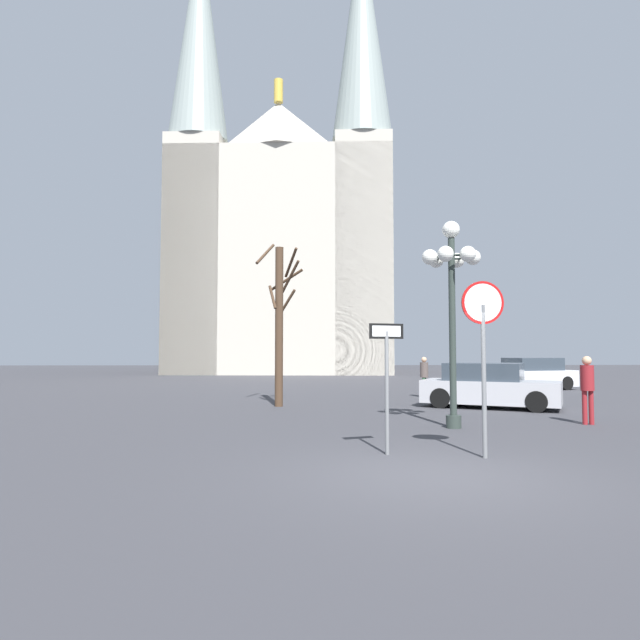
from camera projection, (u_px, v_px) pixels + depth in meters
ground_plane at (433, 475)px, 8.07m from camera, size 120.00×120.00×0.00m
cathedral at (283, 234)px, 46.16m from camera, size 18.26×14.41×37.39m
stop_sign at (483, 334)px, 9.49m from camera, size 0.75×0.08×3.05m
one_way_arrow_sign at (387, 369)px, 9.77m from camera, size 0.65×0.25×2.32m
street_lamp at (452, 281)px, 13.18m from camera, size 1.42×1.28×4.97m
bare_tree at (280, 319)px, 18.20m from camera, size 1.59×1.20×5.54m
parked_car_near_white at (530, 375)px, 25.81m from camera, size 4.53×2.82×1.49m
parked_car_far_silver at (489, 387)px, 17.62m from camera, size 4.55×3.51×1.43m
pedestrian_walking at (424, 373)px, 21.44m from camera, size 0.32×0.32×1.59m
pedestrian_standing at (587, 383)px, 13.65m from camera, size 0.32×0.32×1.70m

